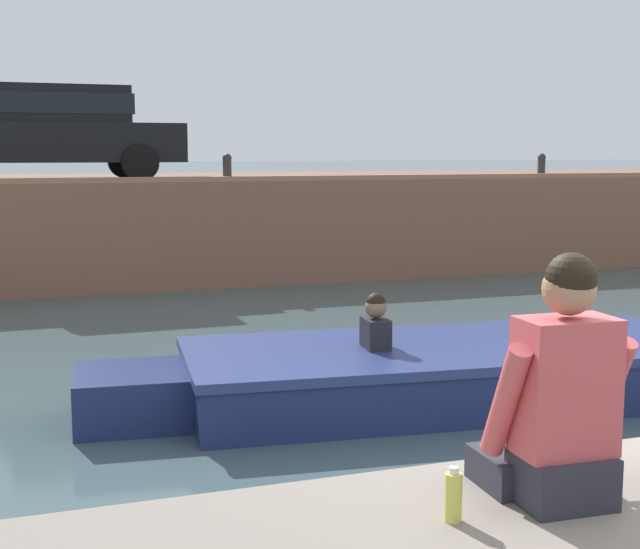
# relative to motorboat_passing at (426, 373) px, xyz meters

# --- Properties ---
(ground_plane) EXTENTS (400.00, 400.00, 0.00)m
(ground_plane) POSITION_rel_motorboat_passing_xyz_m (-0.46, 1.68, -0.26)
(ground_plane) COLOR #3D5156
(far_quay_wall) EXTENTS (60.00, 6.00, 1.73)m
(far_quay_wall) POSITION_rel_motorboat_passing_xyz_m (-0.46, 9.99, 0.61)
(far_quay_wall) COLOR brown
(far_quay_wall) RESTS_ON ground
(far_wall_coping) EXTENTS (60.00, 0.24, 0.08)m
(far_wall_coping) POSITION_rel_motorboat_passing_xyz_m (-0.46, 7.11, 1.51)
(far_wall_coping) COLOR #9F6C52
(far_wall_coping) RESTS_ON far_quay_wall
(motorboat_passing) EXTENTS (5.76, 2.28, 1.00)m
(motorboat_passing) POSITION_rel_motorboat_passing_xyz_m (0.00, 0.00, 0.00)
(motorboat_passing) COLOR navy
(motorboat_passing) RESTS_ON ground
(car_left_inner_black) EXTENTS (4.19, 1.99, 1.54)m
(car_left_inner_black) POSITION_rel_motorboat_passing_xyz_m (-2.58, 8.64, 2.32)
(car_left_inner_black) COLOR black
(car_left_inner_black) RESTS_ON far_quay_wall
(mooring_bollard_mid) EXTENTS (0.15, 0.15, 0.45)m
(mooring_bollard_mid) POSITION_rel_motorboat_passing_xyz_m (-0.02, 7.24, 1.71)
(mooring_bollard_mid) COLOR #2D2B28
(mooring_bollard_mid) RESTS_ON far_quay_wall
(mooring_bollard_east) EXTENTS (0.15, 0.15, 0.45)m
(mooring_bollard_east) POSITION_rel_motorboat_passing_xyz_m (5.90, 7.24, 1.71)
(mooring_bollard_east) COLOR #2D2B28
(mooring_bollard_east) RESTS_ON far_quay_wall
(person_seated_left) EXTENTS (0.54, 0.54, 0.97)m
(person_seated_left) POSITION_rel_motorboat_passing_xyz_m (-1.50, -4.14, 0.99)
(person_seated_left) COLOR #282833
(person_seated_left) RESTS_ON near_quay
(bottle_drink) EXTENTS (0.06, 0.06, 0.20)m
(bottle_drink) POSITION_rel_motorboat_passing_xyz_m (-1.97, -4.20, 0.71)
(bottle_drink) COLOR #CCC64C
(bottle_drink) RESTS_ON near_quay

